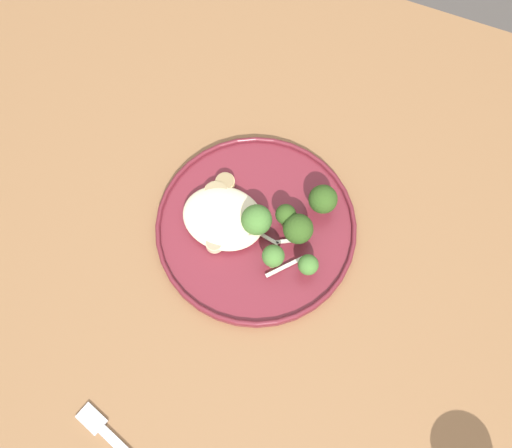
{
  "coord_description": "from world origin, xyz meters",
  "views": [
    {
      "loc": [
        -0.12,
        0.26,
        1.51
      ],
      "look_at": [
        -0.01,
        -0.01,
        0.76
      ],
      "focal_mm": 39.72,
      "sensor_mm": 36.0,
      "label": 1
    }
  ],
  "objects_px": {
    "seared_scallop_rear_pale": "(247,225)",
    "broccoli_floret_rear_charred": "(257,220)",
    "seared_scallop_front_small": "(220,222)",
    "broccoli_floret_right_tilted": "(298,229)",
    "dinner_plate": "(256,227)",
    "broccoli_floret_front_edge": "(308,265)",
    "seared_scallop_large_seared": "(204,209)",
    "seared_scallop_tiny_bay": "(216,194)",
    "broccoli_floret_center_pile": "(323,200)",
    "broccoli_floret_small_sprig": "(273,257)",
    "seared_scallop_half_hidden": "(215,243)",
    "broccoli_floret_beside_noodles": "(286,215)",
    "seared_scallop_tilted_round": "(225,182)",
    "seared_scallop_center_golden": "(230,205)"
  },
  "relations": [
    {
      "from": "seared_scallop_rear_pale",
      "to": "broccoli_floret_rear_charred",
      "type": "bearing_deg",
      "value": -159.52
    },
    {
      "from": "seared_scallop_front_small",
      "to": "broccoli_floret_right_tilted",
      "type": "bearing_deg",
      "value": -168.17
    },
    {
      "from": "broccoli_floret_rear_charred",
      "to": "broccoli_floret_right_tilted",
      "type": "height_order",
      "value": "same"
    },
    {
      "from": "dinner_plate",
      "to": "seared_scallop_rear_pale",
      "type": "relative_size",
      "value": 8.78
    },
    {
      "from": "broccoli_floret_front_edge",
      "to": "seared_scallop_large_seared",
      "type": "bearing_deg",
      "value": -9.27
    },
    {
      "from": "seared_scallop_large_seared",
      "to": "broccoli_floret_front_edge",
      "type": "relative_size",
      "value": 0.75
    },
    {
      "from": "broccoli_floret_rear_charred",
      "to": "broccoli_floret_front_edge",
      "type": "distance_m",
      "value": 0.09
    },
    {
      "from": "seared_scallop_large_seared",
      "to": "broccoli_floret_right_tilted",
      "type": "relative_size",
      "value": 0.58
    },
    {
      "from": "seared_scallop_tiny_bay",
      "to": "broccoli_floret_center_pile",
      "type": "bearing_deg",
      "value": -164.57
    },
    {
      "from": "seared_scallop_front_small",
      "to": "broccoli_floret_right_tilted",
      "type": "distance_m",
      "value": 0.11
    },
    {
      "from": "broccoli_floret_small_sprig",
      "to": "seared_scallop_half_hidden",
      "type": "bearing_deg",
      "value": 4.4
    },
    {
      "from": "dinner_plate",
      "to": "broccoli_floret_center_pile",
      "type": "distance_m",
      "value": 0.1
    },
    {
      "from": "broccoli_floret_rear_charred",
      "to": "seared_scallop_front_small",
      "type": "bearing_deg",
      "value": 15.42
    },
    {
      "from": "broccoli_floret_rear_charred",
      "to": "broccoli_floret_beside_noodles",
      "type": "distance_m",
      "value": 0.04
    },
    {
      "from": "seared_scallop_front_small",
      "to": "seared_scallop_large_seared",
      "type": "xyz_separation_m",
      "value": [
        0.03,
        -0.01,
        -0.0
      ]
    },
    {
      "from": "seared_scallop_large_seared",
      "to": "seared_scallop_tiny_bay",
      "type": "distance_m",
      "value": 0.03
    },
    {
      "from": "dinner_plate",
      "to": "seared_scallop_tilted_round",
      "type": "height_order",
      "value": "seared_scallop_tilted_round"
    },
    {
      "from": "seared_scallop_front_small",
      "to": "seared_scallop_large_seared",
      "type": "bearing_deg",
      "value": -17.5
    },
    {
      "from": "seared_scallop_center_golden",
      "to": "broccoli_floret_rear_charred",
      "type": "relative_size",
      "value": 0.41
    },
    {
      "from": "dinner_plate",
      "to": "broccoli_floret_front_edge",
      "type": "relative_size",
      "value": 6.65
    },
    {
      "from": "seared_scallop_tiny_bay",
      "to": "broccoli_floret_right_tilted",
      "type": "distance_m",
      "value": 0.13
    },
    {
      "from": "broccoli_floret_rear_charred",
      "to": "broccoli_floret_front_edge",
      "type": "bearing_deg",
      "value": 159.95
    },
    {
      "from": "seared_scallop_tilted_round",
      "to": "broccoli_floret_front_edge",
      "type": "height_order",
      "value": "broccoli_floret_front_edge"
    },
    {
      "from": "seared_scallop_rear_pale",
      "to": "broccoli_floret_right_tilted",
      "type": "distance_m",
      "value": 0.08
    },
    {
      "from": "broccoli_floret_small_sprig",
      "to": "seared_scallop_front_small",
      "type": "bearing_deg",
      "value": -16.13
    },
    {
      "from": "seared_scallop_half_hidden",
      "to": "broccoli_floret_small_sprig",
      "type": "distance_m",
      "value": 0.09
    },
    {
      "from": "seared_scallop_half_hidden",
      "to": "dinner_plate",
      "type": "bearing_deg",
      "value": -130.7
    },
    {
      "from": "dinner_plate",
      "to": "seared_scallop_tiny_bay",
      "type": "relative_size",
      "value": 8.06
    },
    {
      "from": "seared_scallop_front_small",
      "to": "seared_scallop_half_hidden",
      "type": "bearing_deg",
      "value": 100.57
    },
    {
      "from": "seared_scallop_tilted_round",
      "to": "broccoli_floret_small_sprig",
      "type": "height_order",
      "value": "broccoli_floret_small_sprig"
    },
    {
      "from": "seared_scallop_rear_pale",
      "to": "broccoli_floret_center_pile",
      "type": "bearing_deg",
      "value": -141.31
    },
    {
      "from": "broccoli_floret_rear_charred",
      "to": "seared_scallop_tilted_round",
      "type": "bearing_deg",
      "value": -33.79
    },
    {
      "from": "seared_scallop_rear_pale",
      "to": "broccoli_floret_rear_charred",
      "type": "xyz_separation_m",
      "value": [
        -0.01,
        -0.0,
        0.02
      ]
    },
    {
      "from": "broccoli_floret_beside_noodles",
      "to": "broccoli_floret_right_tilted",
      "type": "bearing_deg",
      "value": 149.15
    },
    {
      "from": "broccoli_floret_beside_noodles",
      "to": "broccoli_floret_center_pile",
      "type": "distance_m",
      "value": 0.06
    },
    {
      "from": "seared_scallop_front_small",
      "to": "broccoli_floret_front_edge",
      "type": "height_order",
      "value": "broccoli_floret_front_edge"
    },
    {
      "from": "seared_scallop_front_small",
      "to": "seared_scallop_half_hidden",
      "type": "xyz_separation_m",
      "value": [
        -0.01,
        0.03,
        -0.0
      ]
    },
    {
      "from": "seared_scallop_rear_pale",
      "to": "seared_scallop_tiny_bay",
      "type": "xyz_separation_m",
      "value": [
        0.06,
        -0.03,
        -0.0
      ]
    },
    {
      "from": "seared_scallop_front_small",
      "to": "seared_scallop_tiny_bay",
      "type": "distance_m",
      "value": 0.04
    },
    {
      "from": "seared_scallop_front_small",
      "to": "seared_scallop_tiny_bay",
      "type": "height_order",
      "value": "same"
    },
    {
      "from": "seared_scallop_tilted_round",
      "to": "broccoli_floret_small_sprig",
      "type": "relative_size",
      "value": 0.56
    },
    {
      "from": "dinner_plate",
      "to": "broccoli_floret_right_tilted",
      "type": "relative_size",
      "value": 5.11
    },
    {
      "from": "broccoli_floret_front_edge",
      "to": "broccoli_floret_beside_noodles",
      "type": "height_order",
      "value": "broccoli_floret_beside_noodles"
    },
    {
      "from": "seared_scallop_front_small",
      "to": "seared_scallop_rear_pale",
      "type": "xyz_separation_m",
      "value": [
        -0.04,
        -0.01,
        0.0
      ]
    },
    {
      "from": "seared_scallop_center_golden",
      "to": "broccoli_floret_small_sprig",
      "type": "distance_m",
      "value": 0.11
    },
    {
      "from": "seared_scallop_large_seared",
      "to": "broccoli_floret_beside_noodles",
      "type": "xyz_separation_m",
      "value": [
        -0.11,
        -0.03,
        0.02
      ]
    },
    {
      "from": "seared_scallop_center_golden",
      "to": "broccoli_floret_front_edge",
      "type": "relative_size",
      "value": 0.52
    },
    {
      "from": "broccoli_floret_right_tilted",
      "to": "broccoli_floret_center_pile",
      "type": "distance_m",
      "value": 0.06
    },
    {
      "from": "broccoli_floret_front_edge",
      "to": "seared_scallop_tilted_round",
      "type": "bearing_deg",
      "value": -26.45
    },
    {
      "from": "broccoli_floret_rear_charred",
      "to": "broccoli_floret_small_sprig",
      "type": "relative_size",
      "value": 1.1
    }
  ]
}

